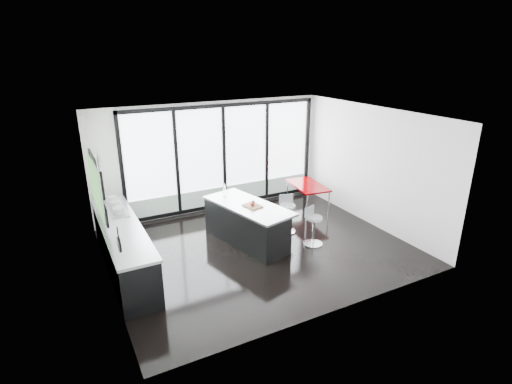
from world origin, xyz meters
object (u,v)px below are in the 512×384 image
island (246,224)px  bar_stool_far (287,218)px  bar_stool_near (314,231)px  red_table (307,197)px

island → bar_stool_far: 1.07m
bar_stool_near → bar_stool_far: bar_stool_far is taller
island → bar_stool_near: island is taller
island → bar_stool_far: bearing=1.8°
island → red_table: size_ratio=1.81×
island → bar_stool_near: 1.46m
island → bar_stool_near: size_ratio=3.50×
bar_stool_near → red_table: 2.05m
bar_stool_near → red_table: bearing=41.5°
island → bar_stool_far: size_ratio=3.40×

